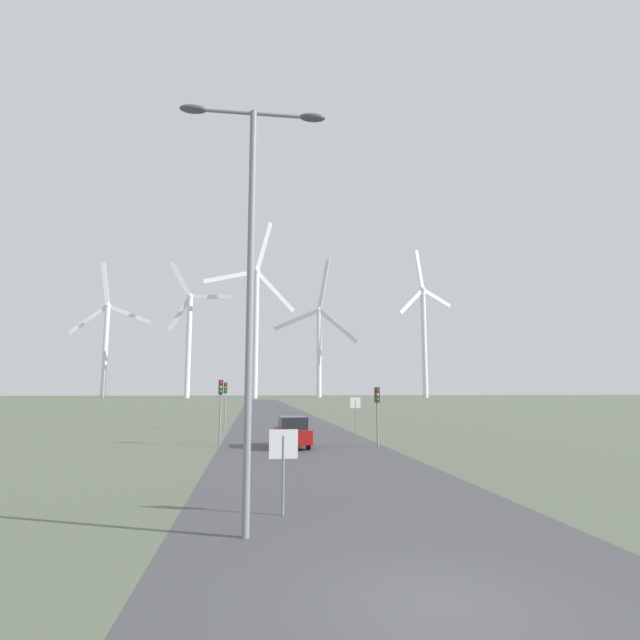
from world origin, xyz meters
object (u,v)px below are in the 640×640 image
at_px(car_approaching, 292,432).
at_px(wind_turbine_far_left, 106,339).
at_px(streetlamp, 251,258).
at_px(wind_turbine_right, 319,340).
at_px(stop_sign_far, 355,409).
at_px(wind_turbine_center, 256,319).
at_px(stop_sign_near, 283,455).
at_px(traffic_light_post_mid_left, 225,395).
at_px(wind_turbine_far_right, 424,331).
at_px(wind_turbine_left, 189,335).
at_px(traffic_light_post_near_left, 221,397).
at_px(traffic_light_post_near_right, 377,403).

xyz_separation_m(car_approaching, wind_turbine_far_left, (-68.18, 201.97, 24.91)).
bearing_deg(streetlamp, wind_turbine_far_left, 106.61).
distance_m(streetlamp, wind_turbine_right, 213.77).
bearing_deg(stop_sign_far, wind_turbine_center, 92.51).
xyz_separation_m(stop_sign_near, traffic_light_post_mid_left, (-3.23, 29.66, 1.35)).
bearing_deg(streetlamp, stop_sign_far, 72.98).
xyz_separation_m(car_approaching, wind_turbine_center, (-1.81, 174.30, 31.33)).
xyz_separation_m(streetlamp, wind_turbine_center, (0.69, 192.45, 25.54)).
relative_size(wind_turbine_center, wind_turbine_right, 1.18).
relative_size(wind_turbine_center, wind_turbine_far_right, 1.15).
xyz_separation_m(wind_turbine_left, wind_turbine_center, (27.86, -9.25, 6.00)).
relative_size(stop_sign_near, traffic_light_post_near_left, 0.58).
distance_m(stop_sign_near, traffic_light_post_mid_left, 29.87).
bearing_deg(wind_turbine_far_right, stop_sign_near, -110.52).
distance_m(traffic_light_post_near_left, car_approaching, 5.12).
height_order(traffic_light_post_mid_left, wind_turbine_far_right, wind_turbine_far_right).
xyz_separation_m(car_approaching, wind_turbine_far_right, (70.62, 176.56, 27.72)).
bearing_deg(car_approaching, traffic_light_post_mid_left, 109.38).
distance_m(stop_sign_far, traffic_light_post_mid_left, 11.68).
height_order(wind_turbine_left, wind_turbine_right, wind_turbine_right).
relative_size(stop_sign_far, wind_turbine_center, 0.04).
xyz_separation_m(stop_sign_near, wind_turbine_far_right, (72.13, 192.73, 27.01)).
xyz_separation_m(traffic_light_post_near_right, wind_turbine_far_left, (-73.16, 202.99, 23.19)).
bearing_deg(traffic_light_post_mid_left, wind_turbine_center, 88.95).
bearing_deg(wind_turbine_left, traffic_light_post_near_right, -79.36).
height_order(wind_turbine_center, wind_turbine_far_right, wind_turbine_center).
bearing_deg(car_approaching, traffic_light_post_near_right, -11.60).
height_order(traffic_light_post_near_left, wind_turbine_far_left, wind_turbine_far_left).
bearing_deg(car_approaching, wind_turbine_center, 90.60).
bearing_deg(traffic_light_post_near_left, car_approaching, -20.28).
distance_m(stop_sign_near, car_approaching, 16.25).
relative_size(stop_sign_far, wind_turbine_far_right, 0.04).
xyz_separation_m(streetlamp, car_approaching, (2.50, 18.15, -5.79)).
bearing_deg(stop_sign_near, traffic_light_post_near_right, 66.79).
height_order(stop_sign_near, wind_turbine_left, wind_turbine_left).
distance_m(wind_turbine_left, wind_turbine_center, 29.97).
distance_m(traffic_light_post_near_right, wind_turbine_right, 196.35).
distance_m(streetlamp, traffic_light_post_near_right, 19.13).
bearing_deg(wind_turbine_left, stop_sign_near, -81.97).
bearing_deg(traffic_light_post_near_left, traffic_light_post_near_right, -15.76).
relative_size(streetlamp, wind_turbine_far_right, 0.17).
distance_m(wind_turbine_far_left, wind_turbine_right, 95.42).
bearing_deg(wind_turbine_left, wind_turbine_far_right, -3.99).
xyz_separation_m(stop_sign_far, wind_turbine_right, (21.31, 184.81, 23.61)).
xyz_separation_m(wind_turbine_far_left, wind_turbine_right, (94.97, -9.22, -0.22)).
height_order(streetlamp, wind_turbine_center, wind_turbine_center).
distance_m(car_approaching, wind_turbine_right, 196.16).
bearing_deg(wind_turbine_far_right, wind_turbine_center, -178.21).
bearing_deg(stop_sign_far, stop_sign_near, -106.19).
relative_size(stop_sign_far, wind_turbine_right, 0.04).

